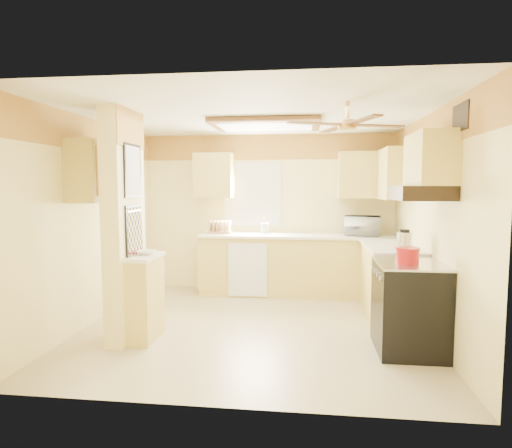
# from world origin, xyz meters

# --- Properties ---
(floor) EXTENTS (4.00, 4.00, 0.00)m
(floor) POSITION_xyz_m (0.00, 0.00, 0.00)
(floor) COLOR tan
(floor) RESTS_ON ground
(ceiling) EXTENTS (4.00, 4.00, 0.00)m
(ceiling) POSITION_xyz_m (0.00, 0.00, 2.50)
(ceiling) COLOR white
(ceiling) RESTS_ON wall_back
(wall_back) EXTENTS (4.00, 0.00, 4.00)m
(wall_back) POSITION_xyz_m (0.00, 1.90, 1.25)
(wall_back) COLOR #FFEB9B
(wall_back) RESTS_ON floor
(wall_front) EXTENTS (4.00, 0.00, 4.00)m
(wall_front) POSITION_xyz_m (0.00, -1.90, 1.25)
(wall_front) COLOR #FFEB9B
(wall_front) RESTS_ON floor
(wall_left) EXTENTS (0.00, 3.80, 3.80)m
(wall_left) POSITION_xyz_m (-2.00, 0.00, 1.25)
(wall_left) COLOR #FFEB9B
(wall_left) RESTS_ON floor
(wall_right) EXTENTS (0.00, 3.80, 3.80)m
(wall_right) POSITION_xyz_m (2.00, 0.00, 1.25)
(wall_right) COLOR #FFEB9B
(wall_right) RESTS_ON floor
(wallpaper_border) EXTENTS (4.00, 0.02, 0.40)m
(wallpaper_border) POSITION_xyz_m (0.00, 1.88, 2.30)
(wallpaper_border) COLOR #F7BB48
(wallpaper_border) RESTS_ON wall_back
(partition_column) EXTENTS (0.20, 0.70, 2.50)m
(partition_column) POSITION_xyz_m (-1.35, -0.55, 1.25)
(partition_column) COLOR #FFEB9B
(partition_column) RESTS_ON floor
(partition_ledge) EXTENTS (0.25, 0.55, 0.90)m
(partition_ledge) POSITION_xyz_m (-1.13, -0.55, 0.45)
(partition_ledge) COLOR #DEC663
(partition_ledge) RESTS_ON floor
(ledge_top) EXTENTS (0.28, 0.58, 0.04)m
(ledge_top) POSITION_xyz_m (-1.13, -0.55, 0.92)
(ledge_top) COLOR white
(ledge_top) RESTS_ON partition_ledge
(lower_cabinets_back) EXTENTS (3.00, 0.60, 0.90)m
(lower_cabinets_back) POSITION_xyz_m (0.50, 1.60, 0.45)
(lower_cabinets_back) COLOR #DEC663
(lower_cabinets_back) RESTS_ON floor
(lower_cabinets_right) EXTENTS (0.60, 1.40, 0.90)m
(lower_cabinets_right) POSITION_xyz_m (1.70, 0.60, 0.45)
(lower_cabinets_right) COLOR #DEC663
(lower_cabinets_right) RESTS_ON floor
(countertop_back) EXTENTS (3.04, 0.64, 0.04)m
(countertop_back) POSITION_xyz_m (0.50, 1.59, 0.92)
(countertop_back) COLOR white
(countertop_back) RESTS_ON lower_cabinets_back
(countertop_right) EXTENTS (0.64, 1.44, 0.04)m
(countertop_right) POSITION_xyz_m (1.69, 0.60, 0.92)
(countertop_right) COLOR white
(countertop_right) RESTS_ON lower_cabinets_right
(dishwasher_panel) EXTENTS (0.58, 0.02, 0.80)m
(dishwasher_panel) POSITION_xyz_m (-0.25, 1.29, 0.43)
(dishwasher_panel) COLOR white
(dishwasher_panel) RESTS_ON lower_cabinets_back
(window) EXTENTS (0.92, 0.02, 1.02)m
(window) POSITION_xyz_m (-0.25, 1.89, 1.55)
(window) COLOR white
(window) RESTS_ON wall_back
(upper_cab_back_left) EXTENTS (0.60, 0.35, 0.70)m
(upper_cab_back_left) POSITION_xyz_m (-0.85, 1.72, 1.85)
(upper_cab_back_left) COLOR #DEC663
(upper_cab_back_left) RESTS_ON wall_back
(upper_cab_back_right) EXTENTS (0.90, 0.35, 0.70)m
(upper_cab_back_right) POSITION_xyz_m (1.55, 1.72, 1.85)
(upper_cab_back_right) COLOR #DEC663
(upper_cab_back_right) RESTS_ON wall_back
(upper_cab_right) EXTENTS (0.35, 1.00, 0.70)m
(upper_cab_right) POSITION_xyz_m (1.82, 1.25, 1.85)
(upper_cab_right) COLOR #DEC663
(upper_cab_right) RESTS_ON wall_right
(upper_cab_left_wall) EXTENTS (0.35, 0.75, 0.70)m
(upper_cab_left_wall) POSITION_xyz_m (-1.82, -0.25, 1.85)
(upper_cab_left_wall) COLOR #DEC663
(upper_cab_left_wall) RESTS_ON wall_left
(upper_cab_over_stove) EXTENTS (0.35, 0.76, 0.52)m
(upper_cab_over_stove) POSITION_xyz_m (1.82, -0.55, 1.95)
(upper_cab_over_stove) COLOR #DEC663
(upper_cab_over_stove) RESTS_ON wall_right
(stove) EXTENTS (0.68, 0.77, 0.92)m
(stove) POSITION_xyz_m (1.67, -0.55, 0.46)
(stove) COLOR black
(stove) RESTS_ON floor
(range_hood) EXTENTS (0.50, 0.76, 0.14)m
(range_hood) POSITION_xyz_m (1.74, -0.55, 1.62)
(range_hood) COLOR black
(range_hood) RESTS_ON upper_cab_over_stove
(poster_menu) EXTENTS (0.02, 0.42, 0.57)m
(poster_menu) POSITION_xyz_m (-1.24, -0.55, 1.85)
(poster_menu) COLOR black
(poster_menu) RESTS_ON partition_column
(poster_nashville) EXTENTS (0.02, 0.42, 0.57)m
(poster_nashville) POSITION_xyz_m (-1.24, -0.55, 1.20)
(poster_nashville) COLOR black
(poster_nashville) RESTS_ON partition_column
(ceiling_light_panel) EXTENTS (1.35, 0.95, 0.06)m
(ceiling_light_panel) POSITION_xyz_m (0.10, 0.50, 2.46)
(ceiling_light_panel) COLOR brown
(ceiling_light_panel) RESTS_ON ceiling
(ceiling_fan) EXTENTS (1.15, 1.15, 0.26)m
(ceiling_fan) POSITION_xyz_m (1.00, -0.70, 2.29)
(ceiling_fan) COLOR gold
(ceiling_fan) RESTS_ON ceiling
(vent_grate) EXTENTS (0.02, 0.40, 0.25)m
(vent_grate) POSITION_xyz_m (1.98, -0.90, 2.30)
(vent_grate) COLOR black
(vent_grate) RESTS_ON wall_right
(microwave) EXTENTS (0.57, 0.42, 0.29)m
(microwave) POSITION_xyz_m (1.46, 1.61, 1.09)
(microwave) COLOR white
(microwave) RESTS_ON countertop_back
(bowl) EXTENTS (0.20, 0.20, 0.05)m
(bowl) POSITION_xyz_m (-1.12, -0.52, 0.96)
(bowl) COLOR white
(bowl) RESTS_ON ledge_top
(dutch_oven) EXTENTS (0.24, 0.24, 0.16)m
(dutch_oven) POSITION_xyz_m (1.63, -0.58, 1.00)
(dutch_oven) COLOR #A91115
(dutch_oven) RESTS_ON stove
(kettle) EXTENTS (0.17, 0.17, 0.25)m
(kettle) POSITION_xyz_m (1.74, 0.05, 1.06)
(kettle) COLOR silver
(kettle) RESTS_ON countertop_right
(dish_rack) EXTENTS (0.34, 0.25, 0.20)m
(dish_rack) POSITION_xyz_m (-0.74, 1.63, 1.01)
(dish_rack) COLOR tan
(dish_rack) RESTS_ON countertop_back
(utensil_crock) EXTENTS (0.12, 0.12, 0.25)m
(utensil_crock) POSITION_xyz_m (-0.04, 1.73, 1.02)
(utensil_crock) COLOR white
(utensil_crock) RESTS_ON countertop_back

